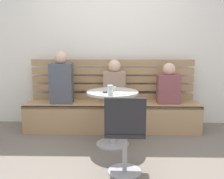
{
  "coord_description": "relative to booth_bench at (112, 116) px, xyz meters",
  "views": [
    {
      "loc": [
        0.08,
        -2.72,
        1.36
      ],
      "look_at": [
        0.01,
        0.66,
        0.75
      ],
      "focal_mm": 41.12,
      "sensor_mm": 36.0,
      "label": 1
    }
  ],
  "objects": [
    {
      "name": "white_chair",
      "position": [
        0.16,
        -1.43,
        0.24
      ],
      "size": [
        0.41,
        0.41,
        0.85
      ],
      "color": "#ADADB2",
      "rests_on": "ground"
    },
    {
      "name": "booth_backrest",
      "position": [
        0.0,
        0.24,
        0.56
      ],
      "size": [
        2.65,
        0.04,
        0.66
      ],
      "color": "#A68157",
      "rests_on": "booth_bench"
    },
    {
      "name": "ground",
      "position": [
        0.0,
        -1.2,
        -0.22
      ],
      "size": [
        8.0,
        8.0,
        0.0
      ],
      "primitive_type": "plane",
      "color": "#70665B"
    },
    {
      "name": "cup_glass_tall",
      "position": [
        -0.01,
        -0.85,
        0.58
      ],
      "size": [
        0.07,
        0.07,
        0.12
      ],
      "primitive_type": "cylinder",
      "color": "silver",
      "rests_on": "cafe_table"
    },
    {
      "name": "phone_on_table",
      "position": [
        -0.04,
        -0.7,
        0.52
      ],
      "size": [
        0.15,
        0.1,
        0.01
      ],
      "primitive_type": "cube",
      "rotation": [
        0.0,
        0.0,
        1.79
      ],
      "color": "black",
      "rests_on": "cafe_table"
    },
    {
      "name": "booth_bench",
      "position": [
        0.0,
        0.0,
        0.0
      ],
      "size": [
        2.7,
        0.52,
        0.44
      ],
      "color": "tan",
      "rests_on": "ground"
    },
    {
      "name": "cafe_table",
      "position": [
        0.02,
        -0.62,
        0.3
      ],
      "size": [
        0.68,
        0.68,
        0.74
      ],
      "color": "#ADADB2",
      "rests_on": "ground"
    },
    {
      "name": "person_child_middle",
      "position": [
        0.87,
        0.01,
        0.5
      ],
      "size": [
        0.34,
        0.22,
        0.63
      ],
      "color": "brown",
      "rests_on": "booth_bench"
    },
    {
      "name": "plate_small",
      "position": [
        0.11,
        -0.78,
        0.52
      ],
      "size": [
        0.17,
        0.17,
        0.01
      ],
      "primitive_type": "cylinder",
      "color": "white",
      "rests_on": "cafe_table"
    },
    {
      "name": "back_wall",
      "position": [
        0.0,
        0.44,
        1.23
      ],
      "size": [
        5.2,
        0.1,
        2.9
      ],
      "primitive_type": "cube",
      "color": "white",
      "rests_on": "ground"
    },
    {
      "name": "person_child_left",
      "position": [
        0.04,
        0.03,
        0.52
      ],
      "size": [
        0.34,
        0.22,
        0.67
      ],
      "color": "#9E7F6B",
      "rests_on": "booth_bench"
    },
    {
      "name": "cup_espresso_small",
      "position": [
        0.03,
        -0.55,
        0.55
      ],
      "size": [
        0.06,
        0.06,
        0.05
      ],
      "primitive_type": "cylinder",
      "color": "silver",
      "rests_on": "cafe_table"
    },
    {
      "name": "person_adult",
      "position": [
        -0.78,
        -0.02,
        0.58
      ],
      "size": [
        0.34,
        0.22,
        0.8
      ],
      "color": "#4C515B",
      "rests_on": "booth_bench"
    }
  ]
}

